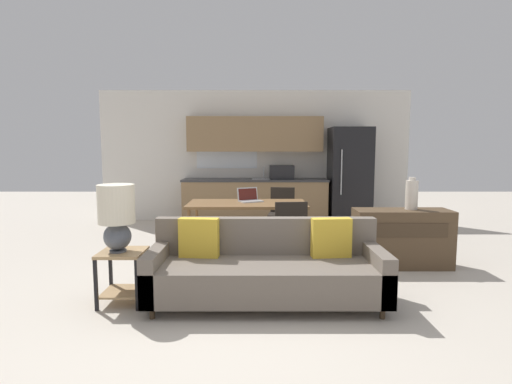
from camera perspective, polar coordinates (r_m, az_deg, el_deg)
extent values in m
plane|color=beige|center=(4.05, -0.48, -15.96)|extent=(20.00, 20.00, 0.00)
cube|color=silver|center=(8.37, -0.32, 5.14)|extent=(6.40, 0.06, 2.70)
cube|color=white|center=(8.36, -4.37, 6.53)|extent=(1.25, 0.01, 0.91)
cube|color=#8E704C|center=(8.11, -0.32, -1.44)|extent=(2.88, 0.62, 0.86)
cube|color=#38383A|center=(8.06, -0.32, 1.74)|extent=(2.91, 0.65, 0.04)
cube|color=#B2B5B7|center=(8.01, 0.98, 1.86)|extent=(0.48, 0.36, 0.01)
cylinder|color=#B7BABC|center=(8.17, 0.96, 2.78)|extent=(0.02, 0.02, 0.24)
cube|color=#8E704C|center=(8.17, -0.32, 8.26)|extent=(2.73, 0.34, 0.70)
cube|color=black|center=(8.01, 3.52, 2.84)|extent=(0.48, 0.36, 0.28)
cube|color=black|center=(8.22, 13.05, 2.26)|extent=(0.80, 0.68, 1.93)
cylinder|color=silver|center=(7.81, 11.94, 2.78)|extent=(0.02, 0.02, 0.87)
cube|color=brown|center=(5.75, -1.43, -1.73)|extent=(1.69, 0.83, 0.04)
cylinder|color=brown|center=(5.54, -9.70, -6.05)|extent=(0.05, 0.05, 0.71)
cylinder|color=brown|center=(5.50, 6.75, -6.09)|extent=(0.05, 0.05, 0.71)
cylinder|color=brown|center=(6.23, -8.62, -4.64)|extent=(0.05, 0.05, 0.71)
cylinder|color=brown|center=(6.19, 5.95, -4.66)|extent=(0.05, 0.05, 0.71)
cylinder|color=#3D2D1E|center=(3.88, -14.78, -16.41)|extent=(0.05, 0.05, 0.10)
cylinder|color=#3D2D1E|center=(3.93, 17.45, -16.16)|extent=(0.05, 0.05, 0.10)
cylinder|color=#3D2D1E|center=(4.46, -12.66, -13.27)|extent=(0.05, 0.05, 0.10)
cylinder|color=#3D2D1E|center=(4.51, 14.94, -13.12)|extent=(0.05, 0.05, 0.10)
cube|color=#6B6056|center=(3.99, 1.34, -12.27)|extent=(2.28, 0.80, 0.33)
cube|color=#6B6056|center=(4.25, 1.23, -8.40)|extent=(2.28, 0.14, 0.71)
cube|color=#6B6056|center=(4.08, -14.16, -11.00)|extent=(0.14, 0.80, 0.47)
cube|color=#6B6056|center=(4.13, 16.63, -10.84)|extent=(0.14, 0.80, 0.47)
cube|color=gold|center=(4.12, -8.31, -6.48)|extent=(0.41, 0.16, 0.40)
cube|color=gold|center=(4.15, 10.52, -6.42)|extent=(0.41, 0.15, 0.40)
cube|color=tan|center=(4.17, -18.74, -8.21)|extent=(0.43, 0.43, 0.03)
cube|color=tan|center=(4.29, -18.54, -13.33)|extent=(0.38, 0.38, 0.02)
cube|color=black|center=(4.14, -22.07, -12.26)|extent=(0.03, 0.03, 0.50)
cube|color=black|center=(4.01, -16.81, -12.65)|extent=(0.03, 0.03, 0.50)
cube|color=black|center=(4.48, -20.21, -10.74)|extent=(0.03, 0.03, 0.50)
cube|color=black|center=(4.37, -15.34, -11.03)|extent=(0.03, 0.03, 0.50)
cylinder|color=#4C515B|center=(4.15, -19.27, -7.93)|extent=(0.16, 0.16, 0.02)
sphere|color=#4C515B|center=(4.12, -19.34, -6.02)|extent=(0.26, 0.26, 0.26)
cylinder|color=beige|center=(4.07, -19.51, -1.62)|extent=(0.35, 0.35, 0.38)
cube|color=brown|center=(5.50, 19.93, -6.22)|extent=(1.22, 0.43, 0.74)
cube|color=#413020|center=(5.27, 20.81, -5.15)|extent=(0.97, 0.01, 0.18)
cylinder|color=beige|center=(5.49, 21.18, -0.38)|extent=(0.16, 0.16, 0.37)
cylinder|color=beige|center=(5.47, 21.27, 1.77)|extent=(0.09, 0.09, 0.04)
cube|color=black|center=(6.49, 3.50, -3.30)|extent=(0.48, 0.48, 0.04)
cube|color=black|center=(6.64, 3.65, -1.09)|extent=(0.40, 0.09, 0.41)
cylinder|color=black|center=(6.38, 1.83, -5.58)|extent=(0.03, 0.03, 0.43)
cylinder|color=black|center=(6.35, 4.89, -5.66)|extent=(0.03, 0.03, 0.43)
cylinder|color=black|center=(6.71, 2.15, -4.98)|extent=(0.03, 0.03, 0.43)
cylinder|color=black|center=(6.69, 5.06, -5.05)|extent=(0.03, 0.03, 0.43)
cube|color=black|center=(5.13, 4.48, -5.91)|extent=(0.45, 0.45, 0.04)
cube|color=black|center=(4.90, 4.89, -3.81)|extent=(0.40, 0.06, 0.41)
cylinder|color=black|center=(5.38, 5.96, -7.90)|extent=(0.03, 0.03, 0.43)
cylinder|color=black|center=(5.33, 2.34, -8.01)|extent=(0.03, 0.03, 0.43)
cylinder|color=black|center=(5.06, 6.71, -8.84)|extent=(0.03, 0.03, 0.43)
cylinder|color=black|center=(5.00, 2.84, -8.98)|extent=(0.03, 0.03, 0.43)
cube|color=#B7BABC|center=(5.83, -0.91, -1.31)|extent=(0.38, 0.34, 0.02)
cube|color=#B7BABC|center=(5.93, -1.39, -0.30)|extent=(0.31, 0.18, 0.20)
cube|color=#4C1914|center=(5.92, -1.35, -0.31)|extent=(0.28, 0.16, 0.17)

